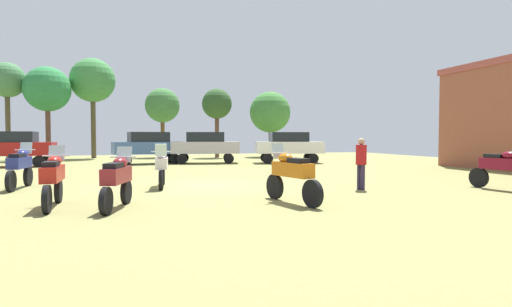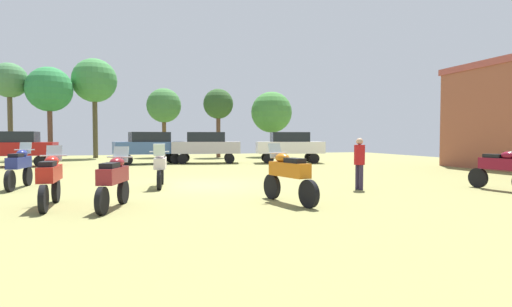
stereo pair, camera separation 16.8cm
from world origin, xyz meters
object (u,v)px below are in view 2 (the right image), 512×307
object	(u,v)px
motorcycle_5	(160,166)
tree_5	(164,106)
tree_1	(94,81)
tree_8	(272,112)
motorcycle_7	(50,177)
motorcycle_4	(114,179)
car_2	(290,145)
car_3	(207,145)
tree_7	(9,82)
motorcycle_1	(501,167)
motorcycle_2	(289,174)
tree_6	(49,90)
tree_4	(218,105)
car_4	(149,145)
motorcycle_3	(19,166)
person_1	(359,160)
car_1	(14,146)

from	to	relation	value
motorcycle_5	tree_5	size ratio (longest dim) A/B	0.37
tree_1	tree_5	distance (m)	5.71
tree_8	motorcycle_7	bearing A→B (deg)	-120.02
motorcycle_4	car_2	world-z (taller)	car_2
motorcycle_4	car_3	world-z (taller)	car_3
car_2	tree_8	distance (m)	9.04
tree_7	motorcycle_7	bearing A→B (deg)	-72.74
motorcycle_1	motorcycle_2	bearing A→B (deg)	-5.39
motorcycle_2	tree_6	bearing A→B (deg)	98.97
tree_4	tree_7	size ratio (longest dim) A/B	0.80
motorcycle_5	car_2	xyz separation A→B (m)	(8.69, 10.69, 0.45)
motorcycle_1	car_2	bearing A→B (deg)	-92.74
motorcycle_1	car_4	bearing A→B (deg)	-66.33
motorcycle_5	motorcycle_7	bearing A→B (deg)	55.99
motorcycle_3	motorcycle_4	distance (m)	5.74
tree_1	tree_4	xyz separation A→B (m)	(9.70, -1.69, -1.78)
motorcycle_4	motorcycle_2	bearing A→B (deg)	10.03
tree_4	tree_7	world-z (taller)	tree_7
tree_4	tree_5	distance (m)	4.63
motorcycle_4	motorcycle_5	size ratio (longest dim) A/B	0.94
motorcycle_1	tree_8	distance (m)	23.21
car_4	tree_5	world-z (taller)	tree_5
car_3	person_1	size ratio (longest dim) A/B	2.77
car_4	tree_8	size ratio (longest dim) A/B	0.81
car_4	tree_8	distance (m)	12.66
person_1	tree_8	xyz separation A→B (m)	(4.19, 21.62, 2.86)
person_1	motorcycle_5	bearing A→B (deg)	-120.53
motorcycle_2	motorcycle_4	distance (m)	4.23
car_1	tree_8	size ratio (longest dim) A/B	0.77
motorcycle_7	car_1	bearing A→B (deg)	106.22
car_1	tree_6	bearing A→B (deg)	-3.66
motorcycle_2	tree_5	world-z (taller)	tree_5
motorcycle_1	person_1	distance (m)	4.41
motorcycle_1	car_1	world-z (taller)	car_1
motorcycle_4	car_2	distance (m)	17.64
motorcycle_1	tree_7	distance (m)	31.20
motorcycle_5	person_1	world-z (taller)	person_1
car_3	tree_6	distance (m)	13.46
motorcycle_3	motorcycle_7	world-z (taller)	motorcycle_3
car_2	car_4	xyz separation A→B (m)	(-8.78, 1.71, 0.00)
motorcycle_1	tree_6	bearing A→B (deg)	-61.97
tree_1	tree_4	world-z (taller)	tree_1
motorcycle_3	car_3	xyz separation A→B (m)	(7.91, 11.17, 0.43)
tree_4	motorcycle_2	bearing A→B (deg)	-96.39
motorcycle_3	car_4	bearing A→B (deg)	72.83
motorcycle_1	motorcycle_5	bearing A→B (deg)	-29.27
motorcycle_5	car_1	bearing A→B (deg)	-52.14
motorcycle_2	car_4	world-z (taller)	car_4
motorcycle_3	tree_1	distance (m)	20.64
motorcycle_1	tree_7	size ratio (longest dim) A/B	0.30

